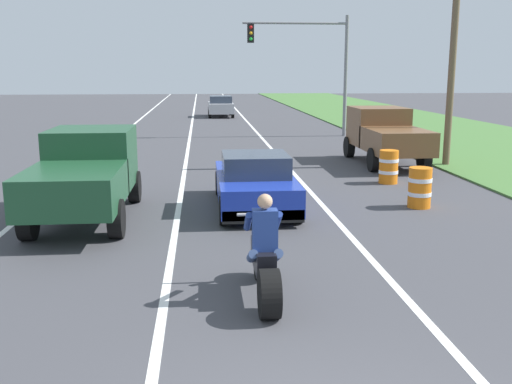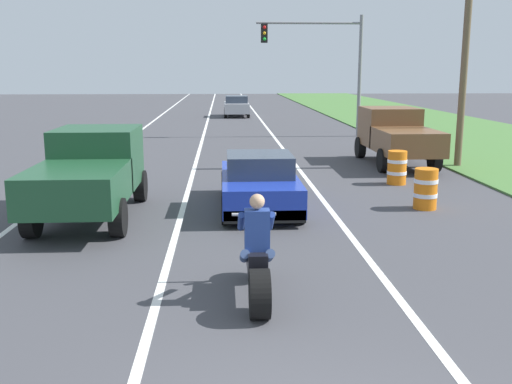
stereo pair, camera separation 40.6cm
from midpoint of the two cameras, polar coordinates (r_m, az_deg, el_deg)
lane_stripe_left_solid at (r=24.72m, az=-15.52°, el=3.53°), size 0.14×120.00×0.01m
lane_stripe_right_solid at (r=24.48m, az=1.33°, el=3.88°), size 0.14×120.00×0.01m
lane_stripe_centre_dashed at (r=24.34m, az=-7.14°, el=3.75°), size 0.14×120.00×0.01m
grass_verge_right at (r=27.54m, az=22.79°, el=3.90°), size 10.00×120.00×0.06m
motorcycle_with_rider at (r=8.65m, az=-0.50°, el=-6.86°), size 0.70×2.21×1.62m
sports_car_blue at (r=14.44m, az=-0.93°, el=0.88°), size 1.84×4.30×1.37m
pickup_truck_left_lane_dark_green at (r=13.87m, az=-16.96°, el=1.91°), size 2.02×4.80×1.98m
pickup_truck_right_shoulder_brown at (r=21.77m, az=11.86°, el=5.58°), size 2.02×4.80×1.98m
traffic_light_mast_near at (r=30.35m, az=5.17°, el=13.01°), size 5.32×0.34×6.00m
utility_pole_roadside at (r=21.73m, az=18.06°, el=13.75°), size 0.24×0.24×8.65m
construction_barrel_nearest at (r=15.03m, az=14.81°, el=0.43°), size 0.58×0.58×1.00m
construction_barrel_mid at (r=18.06m, az=12.07°, el=2.41°), size 0.58×0.58×1.00m
distant_car_far_ahead at (r=43.23m, az=-3.71°, el=8.30°), size 1.80×4.00×1.50m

